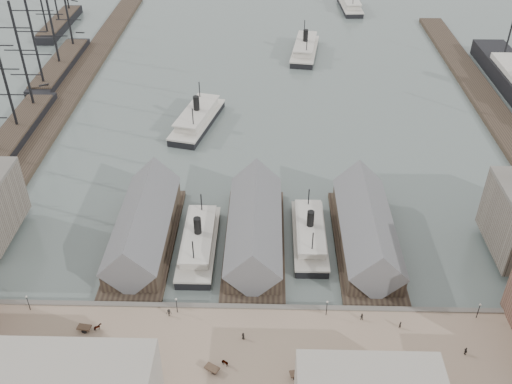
{
  "coord_description": "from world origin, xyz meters",
  "views": [
    {
      "loc": [
        2.83,
        -86.83,
        88.09
      ],
      "look_at": [
        0.0,
        30.0,
        6.0
      ],
      "focal_mm": 40.0,
      "sensor_mm": 36.0,
      "label": 1
    }
  ],
  "objects_px": {
    "horse_cart_left": "(93,327)",
    "ferry_docked_west": "(199,242)",
    "horse_cart_right": "(307,376)",
    "horse_cart_center": "(220,365)"
  },
  "relations": [
    {
      "from": "ferry_docked_west",
      "to": "horse_cart_right",
      "type": "xyz_separation_m",
      "value": [
        23.4,
        -37.15,
        0.5
      ]
    },
    {
      "from": "ferry_docked_west",
      "to": "horse_cart_right",
      "type": "bearing_deg",
      "value": -57.79
    },
    {
      "from": "horse_cart_right",
      "to": "ferry_docked_west",
      "type": "bearing_deg",
      "value": 20.55
    },
    {
      "from": "ferry_docked_west",
      "to": "horse_cart_right",
      "type": "distance_m",
      "value": 43.91
    },
    {
      "from": "ferry_docked_west",
      "to": "horse_cart_center",
      "type": "xyz_separation_m",
      "value": [
        7.66,
        -35.15,
        0.49
      ]
    },
    {
      "from": "horse_cart_left",
      "to": "horse_cart_right",
      "type": "xyz_separation_m",
      "value": [
        41.11,
        -10.37,
        0.01
      ]
    },
    {
      "from": "horse_cart_left",
      "to": "horse_cart_center",
      "type": "height_order",
      "value": "horse_cart_left"
    },
    {
      "from": "horse_cart_left",
      "to": "ferry_docked_west",
      "type": "bearing_deg",
      "value": -24.96
    },
    {
      "from": "horse_cart_center",
      "to": "ferry_docked_west",
      "type": "bearing_deg",
      "value": 43.03
    },
    {
      "from": "ferry_docked_west",
      "to": "horse_cart_right",
      "type": "relative_size",
      "value": 5.73
    }
  ]
}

